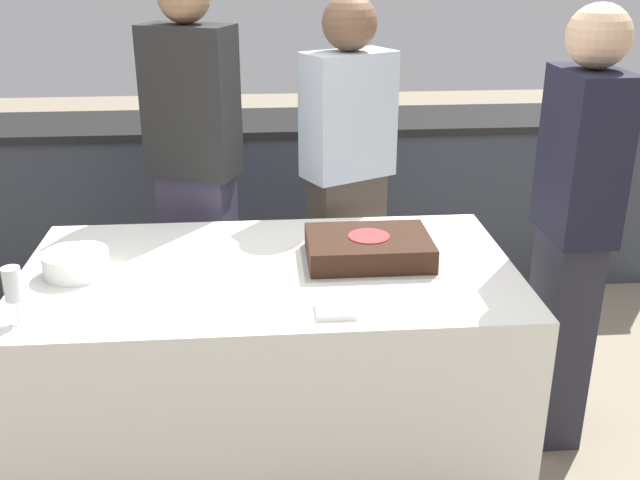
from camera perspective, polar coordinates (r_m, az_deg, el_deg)
The scene contains 11 objects.
ground_plane at distance 3.02m, azimuth -3.49°, elevation -15.13°, with size 14.00×14.00×0.00m, color gray.
back_counter at distance 4.19m, azimuth -4.20°, elevation 3.03°, with size 4.40×0.58×0.92m.
dining_table at distance 2.81m, azimuth -3.67°, elevation -9.07°, with size 1.73×0.96×0.74m.
cake at distance 2.69m, azimuth 3.72°, elevation -0.63°, with size 0.48×0.36×0.09m.
plate_stack at distance 2.70m, azimuth -18.10°, elevation -1.68°, with size 0.22×0.22×0.08m.
wine_glass at distance 2.39m, azimuth -22.36°, elevation -3.24°, with size 0.06×0.06×0.18m.
side_plate_near_cake at distance 2.99m, azimuth 1.92°, elevation 0.98°, with size 0.17×0.17×0.00m.
utensil_pile at distance 2.32m, azimuth 1.19°, elevation -5.36°, with size 0.12×0.11×0.02m.
person_cutting_cake at distance 3.28m, azimuth 2.10°, elevation 4.81°, with size 0.43×0.35×1.62m.
person_seated_right at distance 2.82m, azimuth 18.70°, elevation 0.90°, with size 0.21×0.34×1.63m.
person_standing_back at distance 3.25m, azimuth -9.50°, elevation 5.25°, with size 0.42×0.33×1.72m.
Camera 1 is at (-0.02, -2.41, 1.82)m, focal length 42.00 mm.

